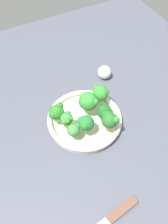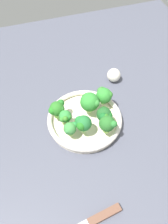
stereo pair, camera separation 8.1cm
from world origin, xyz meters
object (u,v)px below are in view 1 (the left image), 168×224
object	(u,v)px
broccoli_floret_0	(89,102)
garlic_bulb	(104,72)
broccoli_floret_6	(57,112)
broccoli_floret_7	(74,130)
broccoli_floret_2	(67,120)
broccoli_floret_4	(110,120)
broccoli_floret_5	(85,123)
broccoli_floret_1	(100,93)
knife	(109,221)
bowl	(84,120)
broccoli_floret_3	(105,112)

from	to	relation	value
broccoli_floret_0	garlic_bulb	world-z (taller)	broccoli_floret_0
broccoli_floret_6	broccoli_floret_7	bearing A→B (deg)	-74.93
broccoli_floret_0	broccoli_floret_2	world-z (taller)	broccoli_floret_0
broccoli_floret_4	broccoli_floret_5	size ratio (longest dim) A/B	1.09
broccoli_floret_2	broccoli_floret_1	bearing A→B (deg)	17.98
broccoli_floret_4	broccoli_floret_7	size ratio (longest dim) A/B	1.33
knife	broccoli_floret_6	bearing A→B (deg)	89.06
broccoli_floret_2	broccoli_floret_6	size ratio (longest dim) A/B	0.90
broccoli_floret_2	broccoli_floret_6	world-z (taller)	broccoli_floret_6
bowl	broccoli_floret_6	distance (cm)	10.36
broccoli_floret_6	garlic_bulb	size ratio (longest dim) A/B	1.20
broccoli_floret_1	broccoli_floret_5	xyz separation A→B (cm)	(-10.40, -8.98, -0.25)
broccoli_floret_0	broccoli_floret_3	distance (cm)	6.43
broccoli_floret_7	bowl	bearing A→B (deg)	38.79
broccoli_floret_5	garlic_bulb	bearing A→B (deg)	47.27
knife	broccoli_floret_5	bearing A→B (deg)	75.79
broccoli_floret_3	broccoli_floret_5	bearing A→B (deg)	-171.93
broccoli_floret_7	broccoli_floret_0	bearing A→B (deg)	37.99
broccoli_floret_6	knife	xyz separation A→B (cm)	(-0.58, -35.12, -6.45)
broccoli_floret_1	broccoli_floret_4	xyz separation A→B (cm)	(-3.13, -11.58, 0.18)
broccoli_floret_2	broccoli_floret_4	size ratio (longest dim) A/B	0.86
broccoli_floret_2	broccoli_floret_5	world-z (taller)	broccoli_floret_5
broccoli_floret_2	broccoli_floret_4	world-z (taller)	broccoli_floret_4
bowl	broccoli_floret_0	bearing A→B (deg)	36.32
broccoli_floret_1	knife	world-z (taller)	broccoli_floret_1
broccoli_floret_1	garlic_bulb	xyz separation A→B (cm)	(8.93, 11.94, -4.37)
bowl	broccoli_floret_6	size ratio (longest dim) A/B	4.00
broccoli_floret_6	garlic_bulb	bearing A→B (deg)	26.78
broccoli_floret_5	broccoli_floret_6	distance (cm)	10.17
broccoli_floret_6	knife	size ratio (longest dim) A/B	0.24
broccoli_floret_4	knife	size ratio (longest dim) A/B	0.25
broccoli_floret_1	knife	bearing A→B (deg)	-115.56
broccoli_floret_0	broccoli_floret_5	bearing A→B (deg)	-125.36
bowl	broccoli_floret_1	world-z (taller)	broccoli_floret_1
garlic_bulb	knife	bearing A→B (deg)	-118.60
broccoli_floret_5	broccoli_floret_7	xyz separation A→B (cm)	(-4.10, -0.15, -0.72)
broccoli_floret_0	broccoli_floret_4	xyz separation A→B (cm)	(2.40, -9.45, -0.29)
bowl	broccoli_floret_2	distance (cm)	8.21
broccoli_floret_7	knife	world-z (taller)	broccoli_floret_7
broccoli_floret_6	broccoli_floret_7	world-z (taller)	broccoli_floret_6
broccoli_floret_1	broccoli_floret_4	size ratio (longest dim) A/B	0.97
bowl	broccoli_floret_1	xyz separation A→B (cm)	(8.50, 4.30, 5.44)
broccoli_floret_0	broccoli_floret_2	distance (cm)	9.88
broccoli_floret_7	garlic_bulb	size ratio (longest dim) A/B	0.95
bowl	broccoli_floret_3	world-z (taller)	broccoli_floret_3
broccoli_floret_2	broccoli_floret_5	xyz separation A→B (cm)	(4.58, -4.12, 0.18)
broccoli_floret_5	knife	world-z (taller)	broccoli_floret_5
bowl	broccoli_floret_2	xyz separation A→B (cm)	(-6.48, -0.56, 5.01)
broccoli_floret_5	garlic_bulb	distance (cm)	28.78
broccoli_floret_0	broccoli_floret_4	distance (cm)	9.76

